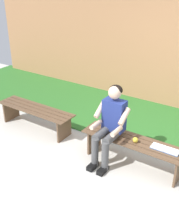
# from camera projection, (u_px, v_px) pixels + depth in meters

# --- Properties ---
(ground_plane) EXTENTS (10.00, 7.00, 0.04)m
(ground_plane) POSITION_uv_depth(u_px,v_px,m) (41.00, 175.00, 4.20)
(ground_plane) COLOR beige
(grass_strip) EXTENTS (9.00, 2.14, 0.03)m
(grass_strip) POSITION_uv_depth(u_px,v_px,m) (118.00, 113.00, 5.99)
(grass_strip) COLOR #2D6B28
(grass_strip) RESTS_ON ground
(brick_wall) EXTENTS (9.50, 0.24, 2.30)m
(brick_wall) POSITION_uv_depth(u_px,v_px,m) (165.00, 54.00, 5.99)
(brick_wall) COLOR #B27A51
(brick_wall) RESTS_ON ground
(bench_near) EXTENTS (1.68, 0.43, 0.43)m
(bench_near) POSITION_uv_depth(u_px,v_px,m) (134.00, 146.00, 4.28)
(bench_near) COLOR brown
(bench_near) RESTS_ON ground
(bench_far) EXTENTS (1.61, 0.43, 0.43)m
(bench_far) POSITION_uv_depth(u_px,v_px,m) (35.00, 113.00, 5.29)
(bench_far) COLOR brown
(bench_far) RESTS_ON ground
(person_seated) EXTENTS (0.50, 0.69, 1.23)m
(person_seated) POSITION_uv_depth(u_px,v_px,m) (110.00, 122.00, 4.24)
(person_seated) COLOR navy
(person_seated) RESTS_ON ground
(apple) EXTENTS (0.09, 0.09, 0.09)m
(apple) POSITION_uv_depth(u_px,v_px,m) (135.00, 140.00, 4.18)
(apple) COLOR gold
(apple) RESTS_ON bench_near
(book_open) EXTENTS (0.41, 0.16, 0.02)m
(book_open) POSITION_uv_depth(u_px,v_px,m) (165.00, 149.00, 4.01)
(book_open) COLOR white
(book_open) RESTS_ON bench_near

